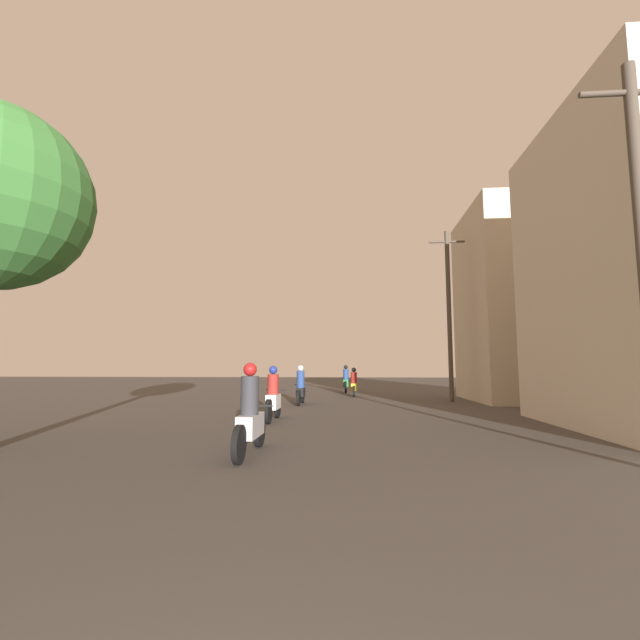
{
  "coord_description": "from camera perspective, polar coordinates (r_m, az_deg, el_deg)",
  "views": [
    {
      "loc": [
        0.45,
        -0.49,
        1.56
      ],
      "look_at": [
        -1.02,
        17.45,
        3.51
      ],
      "focal_mm": 24.0,
      "sensor_mm": 36.0,
      "label": 1
    }
  ],
  "objects": [
    {
      "name": "motorcycle_white",
      "position": [
        12.57,
        -6.25,
        -10.37
      ],
      "size": [
        0.6,
        2.03,
        1.57
      ],
      "rotation": [
        0.0,
        0.0,
        0.04
      ],
      "color": "black",
      "rests_on": "ground_plane"
    },
    {
      "name": "utility_pole_far",
      "position": [
        20.08,
        16.83,
        1.15
      ],
      "size": [
        1.6,
        0.2,
        7.72
      ],
      "color": "#4C4238",
      "rests_on": "ground_plane"
    },
    {
      "name": "motorcycle_yellow",
      "position": [
        22.59,
        4.54,
        -8.59
      ],
      "size": [
        0.6,
        1.88,
        1.49
      ],
      "rotation": [
        0.0,
        0.0,
        -0.13
      ],
      "color": "black",
      "rests_on": "ground_plane"
    },
    {
      "name": "motorcycle_silver",
      "position": [
        7.88,
        -9.29,
        -12.79
      ],
      "size": [
        0.6,
        2.12,
        1.62
      ],
      "rotation": [
        0.0,
        0.0,
        0.03
      ],
      "color": "black",
      "rests_on": "ground_plane"
    },
    {
      "name": "motorcycle_green",
      "position": [
        25.87,
        3.48,
        -8.19
      ],
      "size": [
        0.6,
        1.95,
        1.63
      ],
      "rotation": [
        0.0,
        0.0,
        -0.17
      ],
      "color": "black",
      "rests_on": "ground_plane"
    },
    {
      "name": "motorcycle_black",
      "position": [
        17.79,
        -2.6,
        -9.12
      ],
      "size": [
        0.6,
        1.96,
        1.6
      ],
      "rotation": [
        0.0,
        0.0,
        0.06
      ],
      "color": "black",
      "rests_on": "ground_plane"
    },
    {
      "name": "building_right_far",
      "position": [
        21.84,
        25.25,
        1.91
      ],
      "size": [
        4.82,
        5.89,
        8.82
      ],
      "color": "beige",
      "rests_on": "ground_plane"
    }
  ]
}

